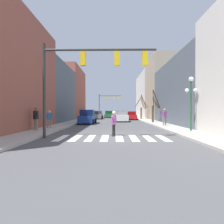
{
  "coord_description": "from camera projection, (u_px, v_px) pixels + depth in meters",
  "views": [
    {
      "loc": [
        0.11,
        -11.59,
        1.71
      ],
      "look_at": [
        -0.21,
        19.68,
        1.44
      ],
      "focal_mm": 28.0,
      "sensor_mm": 36.0,
      "label": 1
    }
  ],
  "objects": [
    {
      "name": "pedestrian_on_left_sidewalk",
      "position": [
        36.0,
        117.0,
        13.88
      ],
      "size": [
        0.69,
        0.53,
        1.82
      ],
      "rotation": [
        0.0,
        0.0,
        2.52
      ],
      "color": "#7A705B",
      "rests_on": "sidewalk_left"
    },
    {
      "name": "building_row_left",
      "position": [
        42.0,
        88.0,
        23.8
      ],
      "size": [
        6.0,
        35.99,
        10.35
      ],
      "color": "#934C3D",
      "rests_on": "ground_plane"
    },
    {
      "name": "crosswalk_stripes",
      "position": [
        112.0,
        138.0,
        10.83
      ],
      "size": [
        6.75,
        2.6,
        0.01
      ],
      "color": "white",
      "rests_on": "ground_plane"
    },
    {
      "name": "traffic_signal_near",
      "position": [
        87.0,
        68.0,
        10.74
      ],
      "size": [
        6.99,
        0.28,
        5.84
      ],
      "color": "#2D2D2D",
      "rests_on": "ground_plane"
    },
    {
      "name": "street_lamp_right_corner",
      "position": [
        191.0,
        92.0,
        13.44
      ],
      "size": [
        0.95,
        0.36,
        4.16
      ],
      "color": "#1E4C2D",
      "rests_on": "sidewalk_right"
    },
    {
      "name": "street_tree_right_far",
      "position": [
        142.0,
        107.0,
        32.77
      ],
      "size": [
        2.55,
        2.12,
        4.57
      ],
      "color": "brown",
      "rests_on": "sidewalk_right"
    },
    {
      "name": "sidewalk_right",
      "position": [
        196.0,
        135.0,
        11.55
      ],
      "size": [
        2.2,
        90.0,
        0.15
      ],
      "color": "#ADA89E",
      "rests_on": "ground_plane"
    },
    {
      "name": "street_tree_left_far",
      "position": [
        154.0,
        108.0,
        23.63
      ],
      "size": [
        1.24,
        2.31,
        4.4
      ],
      "color": "#473828",
      "rests_on": "sidewalk_right"
    },
    {
      "name": "car_parked_right_near",
      "position": [
        131.0,
        116.0,
        32.68
      ],
      "size": [
        2.09,
        4.65,
        1.53
      ],
      "rotation": [
        0.0,
        0.0,
        1.57
      ],
      "color": "red",
      "rests_on": "ground_plane"
    },
    {
      "name": "car_parked_left_mid",
      "position": [
        88.0,
        117.0,
        22.72
      ],
      "size": [
        2.03,
        4.51,
        1.81
      ],
      "rotation": [
        0.0,
        0.0,
        1.57
      ],
      "color": "navy",
      "rests_on": "ground_plane"
    },
    {
      "name": "pedestrian_crossing_street",
      "position": [
        49.0,
        117.0,
        15.72
      ],
      "size": [
        0.64,
        0.37,
        1.57
      ],
      "rotation": [
        0.0,
        0.0,
        3.6
      ],
      "color": "#7A705B",
      "rests_on": "sidewalk_left"
    },
    {
      "name": "car_parked_left_near",
      "position": [
        109.0,
        114.0,
        41.9
      ],
      "size": [
        2.2,
        4.75,
        1.63
      ],
      "rotation": [
        0.0,
        0.0,
        -1.57
      ],
      "color": "#236B38",
      "rests_on": "ground_plane"
    },
    {
      "name": "pedestrian_near_right_corner",
      "position": [
        114.0,
        121.0,
        11.62
      ],
      "size": [
        0.33,
        0.7,
        1.67
      ],
      "rotation": [
        0.0,
        0.0,
        4.38
      ],
      "color": "black",
      "rests_on": "ground_plane"
    },
    {
      "name": "pedestrian_on_right_sidewalk",
      "position": [
        165.0,
        115.0,
        18.23
      ],
      "size": [
        0.71,
        0.44,
        1.76
      ],
      "rotation": [
        0.0,
        0.0,
        3.64
      ],
      "color": "#7A705B",
      "rests_on": "sidewalk_right"
    },
    {
      "name": "car_parked_left_far",
      "position": [
        122.0,
        116.0,
        27.08
      ],
      "size": [
        2.03,
        4.48,
        1.71
      ],
      "rotation": [
        0.0,
        0.0,
        1.57
      ],
      "color": "white",
      "rests_on": "ground_plane"
    },
    {
      "name": "ground_plane",
      "position": [
        112.0,
        136.0,
        11.61
      ],
      "size": [
        240.0,
        240.0,
        0.0
      ],
      "primitive_type": "plane",
      "color": "#4C4C4F"
    },
    {
      "name": "traffic_signal_far",
      "position": [
        107.0,
        100.0,
        51.54
      ],
      "size": [
        6.54,
        0.28,
        6.46
      ],
      "color": "#2D2D2D",
      "rests_on": "ground_plane"
    },
    {
      "name": "car_parked_right_far",
      "position": [
        97.0,
        115.0,
        35.54
      ],
      "size": [
        2.17,
        4.45,
        1.64
      ],
      "rotation": [
        0.0,
        0.0,
        1.57
      ],
      "color": "gray",
      "rests_on": "ground_plane"
    },
    {
      "name": "sidewalk_left",
      "position": [
        29.0,
        135.0,
        11.66
      ],
      "size": [
        2.2,
        90.0,
        0.15
      ],
      "color": "#ADA89E",
      "rests_on": "ground_plane"
    },
    {
      "name": "building_row_right",
      "position": [
        170.0,
        92.0,
        29.7
      ],
      "size": [
        6.0,
        45.47,
        11.31
      ],
      "color": "beige",
      "rests_on": "ground_plane"
    }
  ]
}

